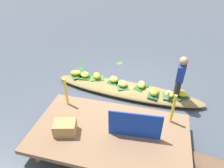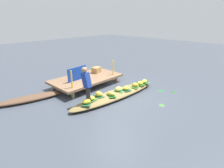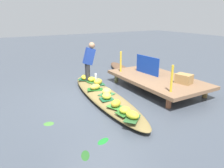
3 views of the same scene
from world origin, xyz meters
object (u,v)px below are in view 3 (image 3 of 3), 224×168
banana_bunch_8 (95,87)px  market_banner (147,65)px  banana_bunch_1 (98,82)px  banana_bunch_0 (107,91)px  vendor_boat (104,97)px  water_bottle (96,77)px  banana_bunch_7 (85,77)px  vendor_person (89,59)px  moored_boat (121,69)px  banana_bunch_4 (116,103)px  produce_crate (184,79)px  banana_bunch_3 (125,110)px  banana_bunch_2 (107,96)px  banana_bunch_6 (92,79)px  banana_bunch_5 (132,115)px

banana_bunch_8 → market_banner: market_banner is taller
banana_bunch_1 → banana_bunch_0: bearing=-11.9°
vendor_boat → banana_bunch_1: 0.82m
water_bottle → market_banner: market_banner is taller
banana_bunch_7 → market_banner: bearing=61.9°
banana_bunch_0 → water_bottle: bearing=166.9°
banana_bunch_1 → water_bottle: 0.38m
banana_bunch_0 → vendor_person: size_ratio=0.23×
banana_bunch_8 → market_banner: 2.03m
banana_bunch_8 → market_banner: size_ratio=0.31×
moored_boat → vendor_person: bearing=-43.6°
banana_bunch_8 → banana_bunch_4: bearing=-5.4°
banana_bunch_8 → produce_crate: size_ratio=0.72×
banana_bunch_3 → banana_bunch_1: bearing=168.9°
banana_bunch_7 → moored_boat: bearing=116.5°
banana_bunch_2 → produce_crate: (0.44, 2.32, 0.22)m
banana_bunch_1 → banana_bunch_8: (0.37, -0.28, -0.01)m
banana_bunch_0 → vendor_person: (-1.47, 0.17, 0.61)m
banana_bunch_2 → banana_bunch_3: size_ratio=0.97×
banana_bunch_3 → vendor_boat: bearing=170.7°
moored_boat → banana_bunch_6: (1.37, -2.01, 0.19)m
banana_bunch_4 → produce_crate: size_ratio=0.64×
vendor_person → water_bottle: (0.21, 0.12, -0.58)m
banana_bunch_2 → banana_bunch_6: bearing=168.3°
moored_boat → banana_bunch_8: bearing=-31.2°
banana_bunch_6 → produce_crate: bearing=44.2°
vendor_boat → banana_bunch_4: bearing=-8.1°
banana_bunch_1 → water_bottle: (-0.37, 0.11, 0.03)m
vendor_boat → banana_bunch_2: size_ratio=17.99×
vendor_boat → banana_bunch_3: banana_bunch_3 is taller
banana_bunch_5 → market_banner: market_banner is taller
banana_bunch_5 → water_bottle: (-2.79, 0.53, 0.04)m
banana_bunch_5 → banana_bunch_7: (-3.13, 0.29, -0.00)m
banana_bunch_3 → banana_bunch_5: bearing=-2.6°
banana_bunch_4 → vendor_boat: bearing=167.2°
water_bottle → produce_crate: (2.00, 1.85, 0.19)m
banana_bunch_6 → market_banner: size_ratio=0.24×
vendor_boat → banana_bunch_2: banana_bunch_2 is taller
produce_crate → banana_bunch_1: bearing=-129.8°
moored_boat → banana_bunch_2: bearing=-22.8°
vendor_person → vendor_boat: bearing=-7.5°
vendor_boat → banana_bunch_3: 1.38m
banana_bunch_0 → banana_bunch_6: size_ratio=1.14×
banana_bunch_3 → banana_bunch_6: same height
banana_bunch_1 → banana_bunch_4: (1.73, -0.41, -0.00)m
banana_bunch_1 → banana_bunch_6: (-0.41, -0.03, -0.02)m
banana_bunch_3 → banana_bunch_7: (-2.84, 0.28, 0.01)m
banana_bunch_5 → vendor_person: bearing=172.2°
banana_bunch_3 → vendor_person: bearing=171.6°
vendor_boat → market_banner: (-0.50, 1.90, 0.58)m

